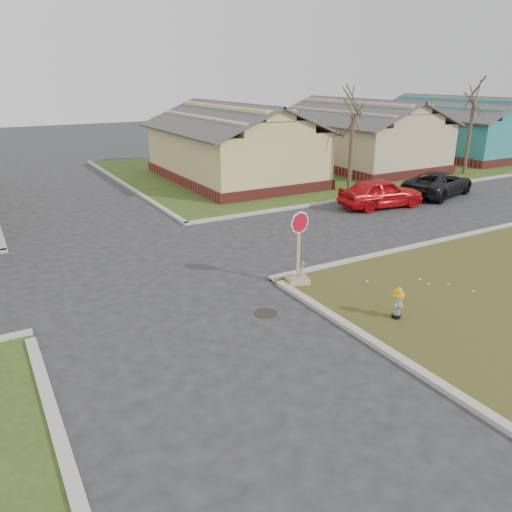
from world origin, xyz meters
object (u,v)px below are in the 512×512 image
dark_pickup (438,183)px  red_sedan (381,193)px  fire_hydrant (398,301)px  stop_sign (298,267)px

dark_pickup → red_sedan: bearing=79.2°
fire_hydrant → red_sedan: red_sedan is taller
fire_hydrant → red_sedan: bearing=30.8°
fire_hydrant → stop_sign: stop_sign is taller
red_sedan → dark_pickup: 4.50m
red_sedan → dark_pickup: (4.48, 0.37, -0.06)m
stop_sign → red_sedan: bearing=49.6°
stop_sign → red_sedan: 10.77m
fire_hydrant → red_sedan: size_ratio=0.21×
fire_hydrant → stop_sign: size_ratio=0.38×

